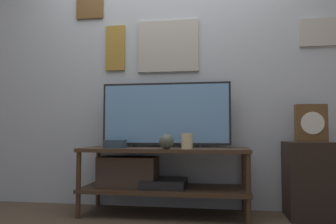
# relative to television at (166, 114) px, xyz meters

# --- Properties ---
(ground_plane) EXTENTS (12.00, 12.00, 0.00)m
(ground_plane) POSITION_rel_television_xyz_m (0.01, -0.40, -0.86)
(ground_plane) COLOR #4C3D2D
(wall_back) EXTENTS (6.40, 0.08, 2.70)m
(wall_back) POSITION_rel_television_xyz_m (0.01, 0.19, 0.50)
(wall_back) COLOR #B2BCC6
(wall_back) RESTS_ON ground_plane
(media_console) EXTENTS (1.41, 0.50, 0.56)m
(media_console) POSITION_rel_television_xyz_m (-0.11, -0.11, -0.50)
(media_console) COLOR #422D1E
(media_console) RESTS_ON ground_plane
(television) EXTENTS (1.15, 0.05, 0.57)m
(television) POSITION_rel_television_xyz_m (0.00, 0.00, 0.00)
(television) COLOR black
(television) RESTS_ON media_console
(vase_round_glass) EXTENTS (0.12, 0.12, 0.12)m
(vase_round_glass) POSITION_rel_television_xyz_m (0.06, -0.29, -0.24)
(vase_round_glass) COLOR #4C5647
(vase_round_glass) RESTS_ON media_console
(vase_wide_bowl) EXTENTS (0.20, 0.20, 0.07)m
(vase_wide_bowl) POSITION_rel_television_xyz_m (-0.40, -0.19, -0.26)
(vase_wide_bowl) COLOR #2D4251
(vase_wide_bowl) RESTS_ON media_console
(candle_jar) EXTENTS (0.09, 0.09, 0.12)m
(candle_jar) POSITION_rel_television_xyz_m (0.22, -0.27, -0.23)
(candle_jar) COLOR beige
(candle_jar) RESTS_ON media_console
(side_table) EXTENTS (0.38, 0.37, 0.61)m
(side_table) POSITION_rel_television_xyz_m (1.19, -0.04, -0.55)
(side_table) COLOR black
(side_table) RESTS_ON ground_plane
(mantel_clock) EXTENTS (0.24, 0.11, 0.31)m
(mantel_clock) POSITION_rel_television_xyz_m (1.21, -0.05, -0.09)
(mantel_clock) COLOR brown
(mantel_clock) RESTS_ON side_table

